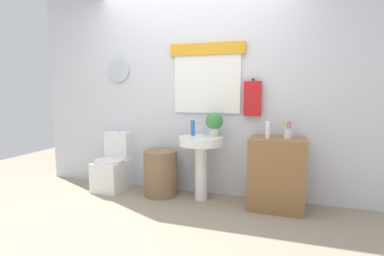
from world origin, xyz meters
The scene contains 11 objects.
ground_plane centered at (0.00, 0.00, 0.00)m, with size 8.00×8.00×0.00m, color gray.
back_wall centered at (0.00, 1.15, 1.30)m, with size 4.40×0.18×2.60m.
toilet centered at (-1.04, 0.89, 0.29)m, with size 0.38×0.51×0.77m.
laundry_hamper centered at (-0.35, 0.85, 0.28)m, with size 0.41×0.41×0.56m, color #846647.
pedestal_sink centered at (0.18, 0.85, 0.58)m, with size 0.53×0.53×0.76m.
faucet centered at (0.18, 0.97, 0.81)m, with size 0.03×0.03×0.10m, color silver.
wooden_cabinet centered at (1.04, 0.85, 0.39)m, with size 0.59×0.44×0.78m, color olive.
soap_bottle centered at (0.06, 0.90, 0.85)m, with size 0.05×0.05×0.18m, color #2D6BB7.
potted_plant centered at (0.32, 0.91, 0.92)m, with size 0.20×0.20×0.28m.
lotion_bottle centered at (0.94, 0.81, 0.88)m, with size 0.05×0.05×0.18m, color white.
toothbrush_cup centered at (1.14, 0.87, 0.84)m, with size 0.08×0.08×0.19m.
Camera 1 is at (1.18, -2.50, 1.29)m, focal length 28.28 mm.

